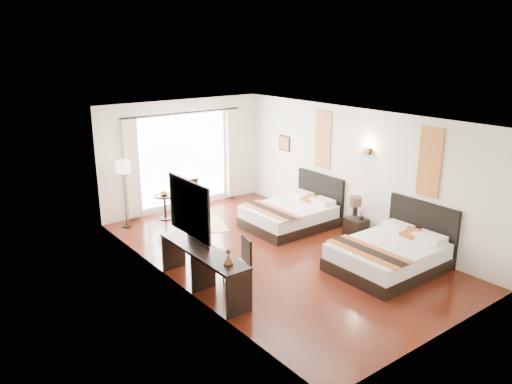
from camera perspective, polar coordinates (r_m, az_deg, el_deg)
floor at (r=10.30m, az=2.33°, el=-7.06°), size 4.50×7.50×0.01m
ceiling at (r=9.52m, az=2.53°, el=8.51°), size 4.50×7.50×0.02m
wall_headboard at (r=11.34m, az=11.21°, el=2.38°), size 0.01×7.50×2.80m
wall_desk at (r=8.63m, az=-9.16°, el=-2.08°), size 0.01×7.50×2.80m
wall_window at (r=12.83m, az=-8.31°, el=4.20°), size 4.50×0.01×2.80m
wall_entry at (r=7.50m, az=21.08°, el=-5.99°), size 4.50×0.01×2.80m
window_glass at (r=12.84m, az=-8.26°, el=3.75°), size 2.40×0.02×2.20m
sheer_curtain at (r=12.79m, az=-8.13°, el=3.71°), size 2.30×0.02×2.10m
drape_left at (r=12.15m, az=-14.00°, el=2.57°), size 0.35×0.14×2.35m
drape_right at (r=13.51m, az=-2.67°, el=4.47°), size 0.35×0.14×2.35m
art_panel_near at (r=10.10m, az=19.24°, el=3.21°), size 0.03×0.50×1.35m
art_panel_far at (r=11.88m, az=7.68°, el=5.93°), size 0.03×0.50×1.35m
wall_sconce at (r=10.94m, az=12.63°, el=4.58°), size 0.10×0.14×0.14m
mirror_frame at (r=8.24m, az=-7.65°, el=-1.82°), size 0.04×1.25×0.95m
mirror_glass at (r=8.25m, az=-7.50°, el=-1.79°), size 0.01×1.12×0.82m
bed_near at (r=9.85m, az=15.16°, el=-6.87°), size 2.07×1.61×1.17m
bed_far at (r=11.70m, az=4.13°, el=-2.55°), size 2.00×1.56×1.13m
nightstand at (r=11.25m, az=11.35°, el=-4.04°), size 0.37×0.46×0.44m
table_lamp at (r=11.11m, az=11.31°, el=-1.22°), size 0.26×0.26×0.42m
vase at (r=11.09m, az=11.94°, el=-2.48°), size 0.13×0.13×0.13m
console_desk at (r=8.78m, az=-6.04°, el=-8.80°), size 0.50×2.20×0.76m
television at (r=8.82m, az=-7.18°, el=-4.45°), size 0.16×0.80×0.46m
bronze_figurine at (r=7.97m, az=-3.18°, el=-7.56°), size 0.19×0.19×0.24m
desk_chair at (r=8.84m, az=-2.09°, el=-9.25°), size 0.52×0.52×0.92m
floor_lamp at (r=11.72m, az=-14.97°, el=2.31°), size 0.32×0.32×1.59m
side_table at (r=12.33m, az=-10.36°, el=-1.69°), size 0.54×0.54×0.62m
fruit_bowl at (r=12.20m, az=-10.45°, el=-0.25°), size 0.23×0.23×0.05m
window_chair at (r=12.64m, az=-6.85°, el=-1.28°), size 0.44×0.44×0.87m
jute_rug at (r=11.71m, az=-6.25°, el=-4.09°), size 1.37×1.14×0.01m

